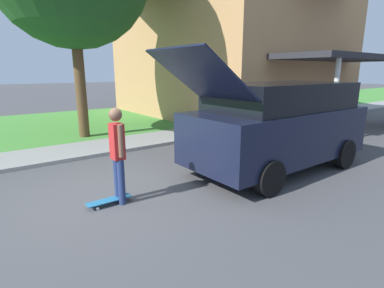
% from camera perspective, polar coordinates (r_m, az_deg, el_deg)
% --- Properties ---
extents(ground_plane, '(120.00, 120.00, 0.00)m').
position_cam_1_polar(ground_plane, '(6.32, -13.81, -8.79)').
color(ground_plane, '#49494C').
extents(lawn, '(10.00, 80.00, 0.08)m').
position_cam_1_polar(lawn, '(15.91, -5.39, 5.22)').
color(lawn, '#478E38').
rests_on(lawn, ground_plane).
extents(sidewalk, '(1.80, 80.00, 0.10)m').
position_cam_1_polar(sidewalk, '(12.42, 5.33, 2.87)').
color(sidewalk, gray).
rests_on(sidewalk, ground_plane).
extents(house, '(13.56, 9.16, 8.43)m').
position_cam_1_polar(house, '(17.34, 6.36, 20.50)').
color(house, tan).
rests_on(house, lawn).
extents(lawn_tree_far, '(3.37, 3.37, 6.80)m').
position_cam_1_polar(lawn_tree_far, '(14.82, 10.93, 24.29)').
color(lawn_tree_far, brown).
rests_on(lawn_tree_far, lawn).
extents(suv_parked, '(2.20, 5.36, 2.78)m').
position_cam_1_polar(suv_parked, '(7.54, 16.04, 3.72)').
color(suv_parked, black).
rests_on(suv_parked, ground_plane).
extents(skateboarder, '(0.41, 0.23, 1.76)m').
position_cam_1_polar(skateboarder, '(5.50, -13.98, -1.34)').
color(skateboarder, navy).
rests_on(skateboarder, ground_plane).
extents(skateboard, '(0.22, 0.82, 0.10)m').
position_cam_1_polar(skateboard, '(5.75, -15.48, -10.32)').
color(skateboard, '#236B99').
rests_on(skateboard, ground_plane).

